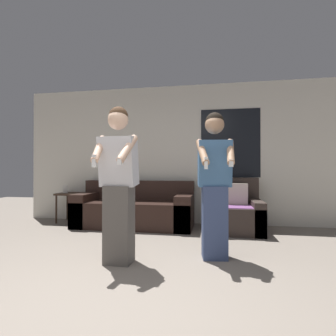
{
  "coord_description": "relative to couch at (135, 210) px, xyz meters",
  "views": [
    {
      "loc": [
        0.82,
        -1.87,
        1.04
      ],
      "look_at": [
        0.31,
        1.1,
        1.06
      ],
      "focal_mm": 28.0,
      "sensor_mm": 36.0,
      "label": 1
    }
  ],
  "objects": [
    {
      "name": "ground_plane",
      "position": [
        0.61,
        -2.8,
        -0.3
      ],
      "size": [
        14.0,
        14.0,
        0.0
      ],
      "primitive_type": "plane",
      "color": "slate"
    },
    {
      "name": "wall_back",
      "position": [
        0.63,
        0.47,
        1.05
      ],
      "size": [
        6.07,
        0.07,
        2.7
      ],
      "color": "beige",
      "rests_on": "ground_plane"
    },
    {
      "name": "couch",
      "position": [
        0.0,
        0.0,
        0.0
      ],
      "size": [
        2.14,
        0.86,
        0.83
      ],
      "color": "black",
      "rests_on": "ground_plane"
    },
    {
      "name": "armchair",
      "position": [
        1.83,
        -0.04,
        0.0
      ],
      "size": [
        0.8,
        0.92,
        0.89
      ],
      "color": "#332823",
      "rests_on": "ground_plane"
    },
    {
      "name": "side_table",
      "position": [
        -1.38,
        0.17,
        0.19
      ],
      "size": [
        0.49,
        0.47,
        0.73
      ],
      "color": "#332319",
      "rests_on": "ground_plane"
    },
    {
      "name": "person_left",
      "position": [
        0.39,
        -1.89,
        0.6
      ],
      "size": [
        0.46,
        0.49,
        1.74
      ],
      "color": "#56514C",
      "rests_on": "ground_plane"
    },
    {
      "name": "person_right",
      "position": [
        1.44,
        -1.54,
        0.59
      ],
      "size": [
        0.44,
        0.51,
        1.72
      ],
      "color": "#384770",
      "rests_on": "ground_plane"
    }
  ]
}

